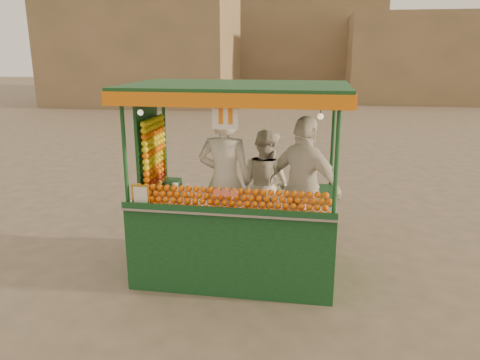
% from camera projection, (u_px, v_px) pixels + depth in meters
% --- Properties ---
extents(ground, '(90.00, 90.00, 0.00)m').
position_uv_depth(ground, '(256.00, 270.00, 6.38)').
color(ground, brown).
rests_on(ground, ground).
extents(building_left, '(10.00, 6.00, 6.00)m').
position_uv_depth(building_left, '(144.00, 49.00, 26.00)').
color(building_left, '#927253').
rests_on(building_left, ground).
extents(building_right, '(9.00, 6.00, 5.00)m').
position_uv_depth(building_right, '(427.00, 58.00, 27.42)').
color(building_right, '#927253').
rests_on(building_right, ground).
extents(building_center, '(14.00, 7.00, 7.00)m').
position_uv_depth(building_center, '(282.00, 43.00, 34.27)').
color(building_center, '#927253').
rests_on(building_center, ground).
extents(juice_cart, '(2.77, 1.80, 2.52)m').
position_uv_depth(juice_cart, '(231.00, 216.00, 6.08)').
color(juice_cart, '#103B15').
rests_on(juice_cart, ground).
extents(vendor_left, '(0.73, 0.50, 1.94)m').
position_uv_depth(vendor_left, '(225.00, 181.00, 6.08)').
color(vendor_left, silver).
rests_on(vendor_left, ground).
extents(vendor_middle, '(0.97, 0.94, 1.57)m').
position_uv_depth(vendor_middle, '(265.00, 184.00, 6.62)').
color(vendor_middle, silver).
rests_on(vendor_middle, ground).
extents(vendor_right, '(1.15, 0.97, 1.84)m').
position_uv_depth(vendor_right, '(304.00, 188.00, 5.97)').
color(vendor_right, silver).
rests_on(vendor_right, ground).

